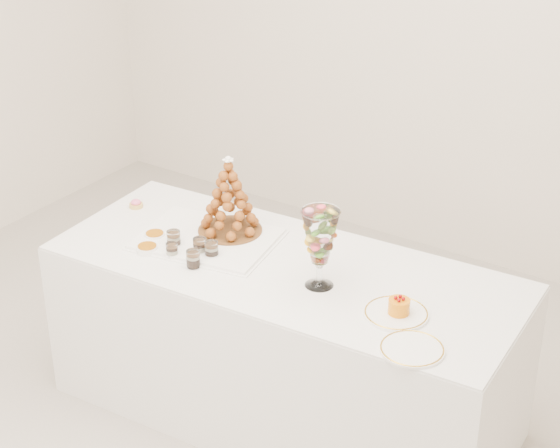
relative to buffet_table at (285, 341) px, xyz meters
The scene contains 17 objects.
ground 0.47m from the buffet_table, 107.37° to the right, with size 4.50×4.50×0.00m, color #B1A79C.
room_walls 1.46m from the buffet_table, 107.37° to the right, with size 4.54×4.04×2.82m.
buffet_table is the anchor object (origin of this frame).
lace_tray 0.53m from the buffet_table, behind, with size 0.54×0.41×0.02m, color white.
macaron_vase 0.60m from the buffet_table, 15.64° to the right, with size 0.14×0.14×0.31m.
cake_plate 0.65m from the buffet_table, ahead, with size 0.24×0.24×0.01m, color white.
spare_plate 0.81m from the buffet_table, 19.86° to the right, with size 0.22×0.22×0.01m, color white.
pink_tart 0.92m from the buffet_table, behind, with size 0.06×0.06×0.04m.
verrine_a 0.62m from the buffet_table, 164.12° to the right, with size 0.06×0.06×0.08m, color white.
verrine_b 0.53m from the buffet_table, 160.73° to the right, with size 0.05×0.05×0.07m, color white.
verrine_c 0.50m from the buffet_table, 157.50° to the right, with size 0.05×0.05×0.07m, color white.
verrine_d 0.60m from the buffet_table, 154.45° to the right, with size 0.05×0.05×0.06m, color white.
verrine_e 0.54m from the buffet_table, 144.19° to the right, with size 0.05×0.05×0.07m, color white.
ramekin_back 0.69m from the buffet_table, 168.62° to the right, with size 0.08×0.08×0.03m, color white.
ramekin_front 0.68m from the buffet_table, 157.34° to the right, with size 0.09×0.09×0.03m, color white.
croquembouche 0.64m from the buffet_table, 164.74° to the left, with size 0.27×0.27×0.34m.
mousse_cake 0.68m from the buffet_table, ahead, with size 0.08×0.08×0.07m.
Camera 1 is at (1.86, -2.39, 2.55)m, focal length 60.00 mm.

